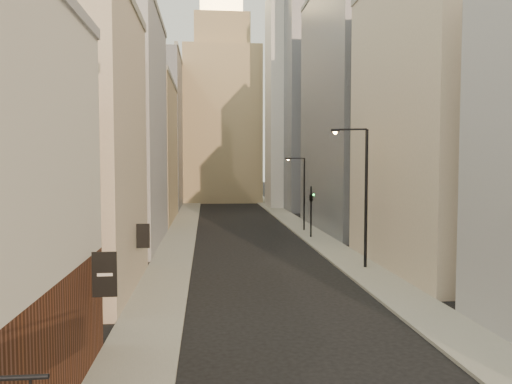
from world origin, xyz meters
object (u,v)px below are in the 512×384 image
clock_tower (222,107)px  streetlamp_far (302,189)px  streetlamp_mid (362,189)px  white_tower (292,92)px  traffic_light_right (311,199)px

clock_tower → streetlamp_far: clock_tower is taller
clock_tower → streetlamp_mid: clock_tower is taller
white_tower → traffic_light_right: size_ratio=8.30×
clock_tower → streetlamp_mid: size_ratio=4.69×
clock_tower → white_tower: bearing=-51.8°
white_tower → streetlamp_far: 32.56m
clock_tower → streetlamp_far: size_ratio=5.78×
traffic_light_right → streetlamp_mid: bearing=86.1°
streetlamp_mid → streetlamp_far: bearing=108.2°
streetlamp_mid → streetlamp_far: (-0.50, 18.73, -1.03)m
streetlamp_mid → traffic_light_right: bearing=109.2°
clock_tower → streetlamp_far: 45.59m
white_tower → traffic_light_right: white_tower is taller
streetlamp_mid → traffic_light_right: 13.87m
white_tower → streetlamp_mid: white_tower is taller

